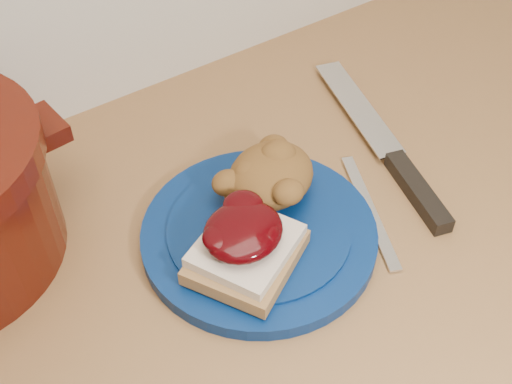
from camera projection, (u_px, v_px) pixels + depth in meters
plate at (259, 234)px, 0.68m from camera, size 0.33×0.33×0.02m
sandwich at (245, 245)px, 0.62m from camera, size 0.14×0.13×0.05m
stuffing_mound at (271, 175)px, 0.69m from camera, size 0.13×0.12×0.05m
chef_knife at (400, 166)px, 0.75m from camera, size 0.12×0.32×0.02m
butter_knife at (369, 210)px, 0.71m from camera, size 0.08×0.16×0.00m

